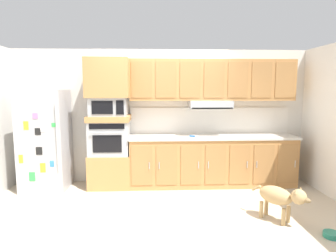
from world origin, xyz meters
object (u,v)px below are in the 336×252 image
at_px(refrigerator, 45,140).
at_px(microwave, 109,107).
at_px(dog_food_bowl, 332,235).
at_px(screwdriver, 192,136).
at_px(built_in_oven, 110,138).
at_px(dog, 280,197).

xyz_separation_m(refrigerator, microwave, (1.12, 0.07, 0.58)).
bearing_deg(microwave, dog_food_bowl, -34.36).
xyz_separation_m(refrigerator, screwdriver, (2.60, -0.04, 0.05)).
relative_size(refrigerator, built_in_oven, 2.51).
xyz_separation_m(dog, dog_food_bowl, (0.46, -0.44, -0.32)).
bearing_deg(microwave, screwdriver, -4.21).
distance_m(screwdriver, dog, 1.86).
distance_m(built_in_oven, dog, 2.98).
bearing_deg(built_in_oven, refrigerator, -176.53).
xyz_separation_m(built_in_oven, dog_food_bowl, (2.94, -2.01, -0.87)).
bearing_deg(screwdriver, dog, -55.80).
height_order(refrigerator, screwdriver, refrigerator).
height_order(built_in_oven, microwave, microwave).
bearing_deg(refrigerator, dog_food_bowl, -25.56).
relative_size(microwave, dog_food_bowl, 3.22).
bearing_deg(refrigerator, screwdriver, -0.91).
bearing_deg(built_in_oven, screwdriver, -4.21).
xyz_separation_m(microwave, dog, (2.48, -1.57, -1.11)).
bearing_deg(screwdriver, dog_food_bowl, -52.61).
bearing_deg(refrigerator, dog, -22.64).
distance_m(microwave, dog, 3.13).
relative_size(refrigerator, dog, 2.61).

